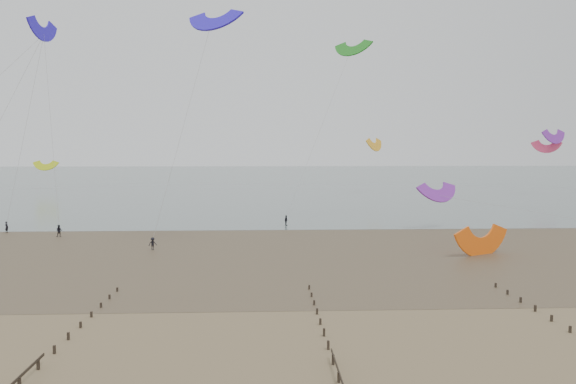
% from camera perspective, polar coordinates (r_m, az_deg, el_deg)
% --- Properties ---
extents(ground, '(500.00, 500.00, 0.00)m').
position_cam_1_polar(ground, '(42.33, -2.05, -14.00)').
color(ground, brown).
rests_on(ground, ground).
extents(sea_and_shore, '(500.00, 665.00, 0.03)m').
position_cam_1_polar(sea_and_shore, '(75.83, -5.34, -5.66)').
color(sea_and_shore, '#475654').
rests_on(sea_and_shore, ground).
extents(kitesurfer_lead, '(0.77, 0.68, 1.79)m').
position_cam_1_polar(kitesurfer_lead, '(98.89, -26.68, -3.20)').
color(kitesurfer_lead, black).
rests_on(kitesurfer_lead, ground).
extents(kitesurfers, '(139.65, 25.66, 1.84)m').
position_cam_1_polar(kitesurfers, '(91.51, 8.31, -3.37)').
color(kitesurfers, black).
rests_on(kitesurfers, ground).
extents(grounded_kite, '(9.35, 8.61, 4.13)m').
position_cam_1_polar(grounded_kite, '(74.78, 19.09, -6.04)').
color(grounded_kite, '#FF5F10').
rests_on(grounded_kite, ground).
extents(kites_airborne, '(250.34, 114.85, 41.30)m').
position_cam_1_polar(kites_airborne, '(130.23, -8.14, 7.20)').
color(kites_airborne, '#2A18E9').
rests_on(kites_airborne, ground).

